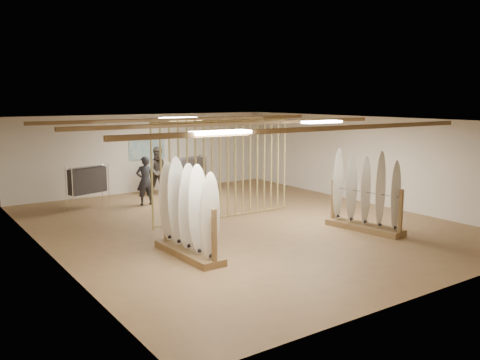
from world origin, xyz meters
TOP-DOWN VIEW (x-y plane):
  - floor at (0.00, 0.00)m, footprint 12.00×12.00m
  - ceiling at (0.00, 0.00)m, footprint 12.00×12.00m
  - wall_back at (0.00, 6.00)m, footprint 12.00×0.00m
  - wall_front at (0.00, -6.00)m, footprint 12.00×0.00m
  - wall_left at (-5.00, 0.00)m, footprint 0.00×12.00m
  - wall_right at (5.00, 0.00)m, footprint 0.00×12.00m
  - ceiling_slats at (0.00, 0.00)m, footprint 9.50×6.12m
  - light_panels at (0.00, 0.00)m, footprint 1.20×0.35m
  - bamboo_partition at (0.00, 0.80)m, footprint 4.45×0.05m
  - poster at (0.00, 5.98)m, footprint 1.40×0.03m
  - rack_left at (-2.55, -1.75)m, footprint 0.62×2.15m
  - rack_right at (2.25, -2.40)m, footprint 0.88×2.16m
  - clothing_rack_a at (-2.81, 4.13)m, footprint 1.23×0.64m
  - clothing_rack_b at (0.95, 4.45)m, footprint 1.24×0.64m
  - shopper_a at (-1.11, 3.71)m, footprint 0.70×0.52m
  - shopper_b at (-0.09, 4.79)m, footprint 1.12×0.99m

SIDE VIEW (x-z plane):
  - floor at x=0.00m, z-range 0.00..0.00m
  - rack_right at x=2.25m, z-range -0.32..1.68m
  - rack_left at x=-2.55m, z-range -0.32..1.71m
  - clothing_rack_a at x=-2.81m, z-range 0.21..1.57m
  - shopper_a at x=-1.11m, z-range 0.00..1.78m
  - clothing_rack_b at x=0.95m, z-range 0.21..1.59m
  - shopper_b at x=-0.09m, z-range 0.00..1.95m
  - bamboo_partition at x=0.00m, z-range 0.01..2.79m
  - wall_back at x=0.00m, z-range -4.60..7.40m
  - wall_front at x=0.00m, z-range -4.60..7.40m
  - wall_left at x=-5.00m, z-range -4.60..7.40m
  - wall_right at x=5.00m, z-range -4.60..7.40m
  - poster at x=0.00m, z-range 1.15..2.05m
  - ceiling_slats at x=0.00m, z-range 2.67..2.77m
  - light_panels at x=0.00m, z-range 2.71..2.77m
  - ceiling at x=0.00m, z-range 2.80..2.80m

